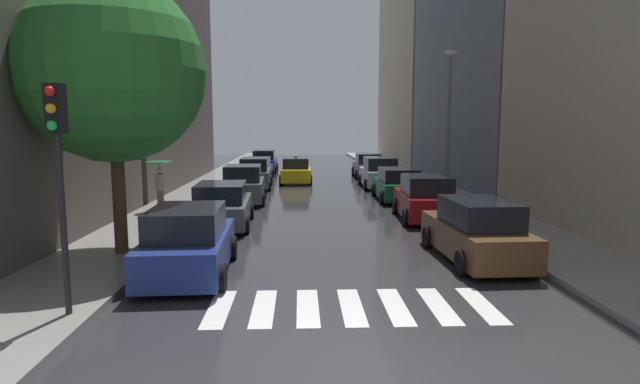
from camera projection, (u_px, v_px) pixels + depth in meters
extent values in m
cube|color=#2C2C2F|center=(317.00, 186.00, 31.40)|extent=(28.00, 72.00, 0.04)
cube|color=gray|center=(211.00, 185.00, 31.13)|extent=(3.00, 72.00, 0.15)
cube|color=gray|center=(422.00, 184.00, 31.64)|extent=(3.00, 72.00, 0.15)
cube|color=silver|center=(219.00, 309.00, 10.37)|extent=(0.45, 2.20, 0.01)
cube|color=silver|center=(264.00, 308.00, 10.40)|extent=(0.45, 2.20, 0.01)
cube|color=silver|center=(308.00, 307.00, 10.44)|extent=(0.45, 2.20, 0.01)
cube|color=silver|center=(352.00, 307.00, 10.47)|extent=(0.45, 2.20, 0.01)
cube|color=silver|center=(395.00, 306.00, 10.51)|extent=(0.45, 2.20, 0.01)
cube|color=silver|center=(438.00, 306.00, 10.54)|extent=(0.45, 2.20, 0.01)
cube|color=silver|center=(481.00, 305.00, 10.58)|extent=(0.45, 2.20, 0.01)
cube|color=#B2A38C|center=(424.00, 54.00, 49.43)|extent=(6.00, 17.90, 21.19)
cube|color=navy|center=(189.00, 251.00, 12.71)|extent=(2.05, 4.37, 0.85)
cube|color=black|center=(186.00, 222.00, 12.40)|extent=(1.75, 2.43, 0.70)
cylinder|color=black|center=(164.00, 249.00, 14.08)|extent=(0.25, 0.65, 0.64)
cylinder|color=black|center=(232.00, 248.00, 14.23)|extent=(0.25, 0.65, 0.64)
cylinder|color=black|center=(135.00, 280.00, 11.27)|extent=(0.25, 0.65, 0.64)
cylinder|color=black|center=(221.00, 278.00, 11.42)|extent=(0.25, 0.65, 0.64)
cube|color=#474C51|center=(222.00, 211.00, 18.88)|extent=(2.11, 4.44, 0.79)
cube|color=black|center=(221.00, 192.00, 18.57)|extent=(1.80, 2.47, 0.65)
cylinder|color=black|center=(202.00, 211.00, 20.26)|extent=(0.24, 0.65, 0.64)
cylinder|color=black|center=(251.00, 211.00, 20.41)|extent=(0.24, 0.65, 0.64)
cylinder|color=black|center=(189.00, 225.00, 17.41)|extent=(0.24, 0.65, 0.64)
cylinder|color=black|center=(246.00, 224.00, 17.56)|extent=(0.24, 0.65, 0.64)
cube|color=#474C51|center=(243.00, 190.00, 24.69)|extent=(2.07, 4.11, 0.90)
cube|color=black|center=(243.00, 173.00, 24.38)|extent=(1.76, 2.29, 0.74)
cylinder|color=black|center=(226.00, 192.00, 25.97)|extent=(0.25, 0.65, 0.64)
cylinder|color=black|center=(264.00, 192.00, 26.12)|extent=(0.25, 0.65, 0.64)
cylinder|color=black|center=(221.00, 200.00, 23.34)|extent=(0.25, 0.65, 0.64)
cylinder|color=black|center=(262.00, 200.00, 23.49)|extent=(0.25, 0.65, 0.64)
cube|color=#474C51|center=(255.00, 178.00, 30.29)|extent=(1.84, 4.22, 0.90)
cube|color=black|center=(254.00, 164.00, 29.98)|extent=(1.59, 2.33, 0.74)
cylinder|color=black|center=(242.00, 180.00, 31.65)|extent=(0.23, 0.64, 0.64)
cylinder|color=black|center=(271.00, 180.00, 31.75)|extent=(0.23, 0.64, 0.64)
cylinder|color=black|center=(238.00, 186.00, 28.91)|extent=(0.23, 0.64, 0.64)
cylinder|color=black|center=(269.00, 185.00, 29.02)|extent=(0.23, 0.64, 0.64)
cube|color=navy|center=(259.00, 171.00, 35.56)|extent=(1.77, 4.38, 0.75)
cube|color=black|center=(258.00, 162.00, 35.26)|extent=(1.55, 2.41, 0.61)
cylinder|color=black|center=(248.00, 173.00, 36.99)|extent=(0.22, 0.64, 0.64)
cylinder|color=black|center=(273.00, 172.00, 37.05)|extent=(0.22, 0.64, 0.64)
cylinder|color=black|center=(244.00, 176.00, 34.13)|extent=(0.22, 0.64, 0.64)
cylinder|color=black|center=(270.00, 176.00, 34.19)|extent=(0.22, 0.64, 0.64)
cube|color=navy|center=(265.00, 164.00, 40.96)|extent=(1.83, 4.69, 0.87)
cube|color=black|center=(264.00, 155.00, 40.63)|extent=(1.61, 2.58, 0.71)
cylinder|color=black|center=(255.00, 166.00, 42.50)|extent=(0.22, 0.64, 0.64)
cylinder|color=black|center=(277.00, 166.00, 42.57)|extent=(0.22, 0.64, 0.64)
cylinder|color=black|center=(251.00, 170.00, 39.43)|extent=(0.22, 0.64, 0.64)
cylinder|color=black|center=(275.00, 170.00, 39.50)|extent=(0.22, 0.64, 0.64)
cube|color=brown|center=(475.00, 239.00, 14.11)|extent=(1.93, 4.58, 0.84)
cube|color=black|center=(479.00, 213.00, 13.78)|extent=(1.65, 2.54, 0.69)
cylinder|color=black|center=(428.00, 237.00, 15.55)|extent=(0.24, 0.65, 0.64)
cylinder|color=black|center=(484.00, 236.00, 15.68)|extent=(0.24, 0.65, 0.64)
cylinder|color=black|center=(462.00, 263.00, 12.60)|extent=(0.24, 0.65, 0.64)
cylinder|color=black|center=(532.00, 262.00, 12.73)|extent=(0.24, 0.65, 0.64)
cube|color=maroon|center=(425.00, 204.00, 20.23)|extent=(2.11, 4.26, 0.87)
cube|color=black|center=(427.00, 185.00, 19.92)|extent=(1.79, 2.37, 0.71)
cylinder|color=black|center=(396.00, 206.00, 21.64)|extent=(0.25, 0.65, 0.64)
cylinder|color=black|center=(441.00, 206.00, 21.63)|extent=(0.25, 0.65, 0.64)
cylinder|color=black|center=(406.00, 217.00, 18.91)|extent=(0.25, 0.65, 0.64)
cylinder|color=black|center=(458.00, 217.00, 18.90)|extent=(0.25, 0.65, 0.64)
cube|color=#0C4C2D|center=(397.00, 188.00, 25.58)|extent=(1.98, 4.51, 0.78)
cube|color=black|center=(398.00, 175.00, 25.27)|extent=(1.73, 2.48, 0.64)
cylinder|color=black|center=(374.00, 190.00, 27.05)|extent=(0.23, 0.64, 0.64)
cylinder|color=black|center=(410.00, 190.00, 27.11)|extent=(0.23, 0.64, 0.64)
cylinder|color=black|center=(383.00, 198.00, 24.11)|extent=(0.23, 0.64, 0.64)
cylinder|color=black|center=(423.00, 197.00, 24.17)|extent=(0.23, 0.64, 0.64)
cube|color=#B2B7BF|center=(379.00, 177.00, 30.82)|extent=(1.96, 4.45, 0.90)
cube|color=black|center=(380.00, 163.00, 30.50)|extent=(1.72, 2.45, 0.74)
cylinder|color=black|center=(360.00, 179.00, 32.28)|extent=(0.22, 0.64, 0.64)
cylinder|color=black|center=(391.00, 179.00, 32.35)|extent=(0.22, 0.64, 0.64)
cylinder|color=black|center=(366.00, 185.00, 29.37)|extent=(0.22, 0.64, 0.64)
cylinder|color=black|center=(400.00, 185.00, 29.45)|extent=(0.22, 0.64, 0.64)
cube|color=#474C51|center=(368.00, 169.00, 36.87)|extent=(1.91, 4.57, 0.85)
cube|color=black|center=(368.00, 158.00, 36.55)|extent=(1.65, 2.53, 0.69)
cylinder|color=black|center=(353.00, 171.00, 38.38)|extent=(0.23, 0.64, 0.64)
cylinder|color=black|center=(377.00, 171.00, 38.41)|extent=(0.23, 0.64, 0.64)
cylinder|color=black|center=(357.00, 175.00, 35.41)|extent=(0.23, 0.64, 0.64)
cylinder|color=black|center=(383.00, 175.00, 35.44)|extent=(0.23, 0.64, 0.64)
cube|color=yellow|center=(296.00, 174.00, 33.45)|extent=(1.87, 4.58, 0.80)
cube|color=black|center=(296.00, 163.00, 33.13)|extent=(1.64, 2.52, 0.65)
cube|color=#F2EDCC|center=(296.00, 156.00, 33.07)|extent=(0.20, 0.36, 0.18)
cylinder|color=black|center=(282.00, 175.00, 34.93)|extent=(0.22, 0.64, 0.64)
cylinder|color=black|center=(309.00, 175.00, 35.01)|extent=(0.22, 0.64, 0.64)
cylinder|color=black|center=(281.00, 180.00, 31.95)|extent=(0.22, 0.64, 0.64)
cylinder|color=black|center=(310.00, 180.00, 32.02)|extent=(0.22, 0.64, 0.64)
cylinder|color=brown|center=(161.00, 200.00, 21.40)|extent=(0.28, 0.28, 0.86)
cylinder|color=gray|center=(160.00, 182.00, 21.30)|extent=(0.36, 0.36, 0.68)
sphere|color=tan|center=(160.00, 171.00, 21.24)|extent=(0.27, 0.27, 0.27)
cone|color=#19723F|center=(159.00, 164.00, 21.20)|extent=(1.08, 1.08, 0.20)
cylinder|color=#333338|center=(160.00, 173.00, 21.25)|extent=(0.02, 0.02, 0.77)
cylinder|color=#513823|center=(119.00, 201.00, 14.23)|extent=(0.36, 0.36, 2.90)
sphere|color=#276928|center=(113.00, 71.00, 13.77)|extent=(4.98, 4.98, 4.98)
cylinder|color=black|center=(63.00, 226.00, 9.49)|extent=(0.12, 0.12, 3.40)
cube|color=black|center=(56.00, 109.00, 9.21)|extent=(0.30, 0.30, 0.90)
sphere|color=red|center=(50.00, 91.00, 8.99)|extent=(0.18, 0.18, 0.18)
sphere|color=#F2A519|center=(51.00, 108.00, 9.03)|extent=(0.18, 0.18, 0.18)
sphere|color=green|center=(52.00, 125.00, 9.07)|extent=(0.18, 0.18, 0.18)
cylinder|color=#595B60|center=(448.00, 132.00, 22.67)|extent=(0.16, 0.16, 6.53)
ellipsoid|color=beige|center=(451.00, 53.00, 22.23)|extent=(0.60, 0.28, 0.24)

